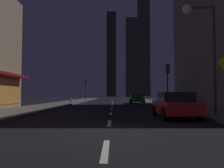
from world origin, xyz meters
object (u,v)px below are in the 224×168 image
(street_lamp_right, at_px, (200,32))
(traffic_light_far_left, at_px, (86,85))
(car_parked_far, at_px, (137,98))
(traffic_light_near_right, at_px, (168,75))
(car_parked_near, at_px, (175,105))
(fire_hydrant_far_left, at_px, (71,101))

(street_lamp_right, bearing_deg, traffic_light_far_left, 108.17)
(car_parked_far, height_order, traffic_light_near_right, traffic_light_near_right)
(car_parked_near, distance_m, traffic_light_far_left, 35.22)
(traffic_light_near_right, distance_m, traffic_light_far_left, 26.61)
(traffic_light_near_right, distance_m, street_lamp_right, 9.12)
(car_parked_near, distance_m, fire_hydrant_far_left, 22.35)
(traffic_light_near_right, bearing_deg, traffic_light_far_left, 114.41)
(car_parked_near, height_order, car_parked_far, same)
(fire_hydrant_far_left, relative_size, street_lamp_right, 0.10)
(car_parked_near, bearing_deg, street_lamp_right, 23.62)
(car_parked_near, relative_size, traffic_light_near_right, 1.01)
(car_parked_far, xyz_separation_m, traffic_light_far_left, (-9.10, 12.82, 2.45))
(car_parked_far, height_order, street_lamp_right, street_lamp_right)
(car_parked_near, distance_m, street_lamp_right, 4.74)
(traffic_light_near_right, bearing_deg, car_parked_far, 99.45)
(car_parked_near, relative_size, car_parked_far, 1.00)
(street_lamp_right, bearing_deg, car_parked_far, 95.00)
(fire_hydrant_far_left, xyz_separation_m, traffic_light_near_right, (11.40, -10.53, 2.74))
(car_parked_near, xyz_separation_m, traffic_light_near_right, (1.90, 9.70, 2.45))
(traffic_light_far_left, bearing_deg, fire_hydrant_far_left, -91.67)
(car_parked_far, relative_size, street_lamp_right, 0.64)
(car_parked_near, relative_size, traffic_light_far_left, 1.01)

